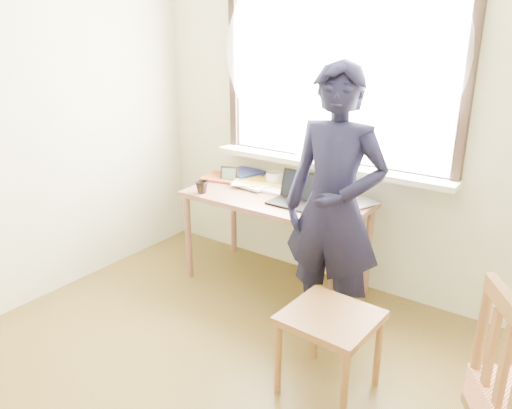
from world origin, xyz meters
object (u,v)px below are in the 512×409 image
Objects in this scene: laptop at (296,196)px; mug_white at (275,179)px; desk at (276,206)px; mug_dark at (202,187)px; work_chair at (330,326)px; person at (334,208)px.

mug_white is (-0.33, 0.24, 0.00)m from laptop.
laptop is at bearing -10.66° from desk.
mug_dark is at bearing -152.88° from desk.
laptop reaches higher than work_chair.
laptop is 3.21× the size of mug_dark.
mug_dark is (-0.67, -0.22, -0.01)m from laptop.
desk is 0.28m from mug_white.
work_chair is (0.69, -0.78, -0.37)m from laptop.
laptop is 0.71m from mug_dark.
laptop is (0.18, -0.03, 0.12)m from desk.
work_chair is at bearing -42.98° from desk.
laptop reaches higher than mug_white.
person is at bearing -34.64° from mug_white.
mug_white is 0.29× the size of work_chair.
person reaches higher than mug_white.
person reaches higher than desk.
person is (0.62, -0.33, 0.21)m from desk.
laptop reaches higher than mug_dark.
desk is at bearing 169.34° from laptop.
desk is at bearing -54.21° from mug_white.
mug_dark is at bearing 157.45° from work_chair.
person reaches higher than mug_dark.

